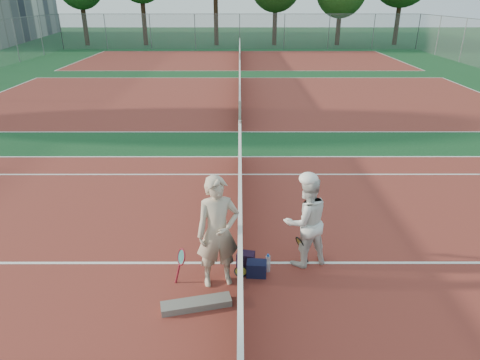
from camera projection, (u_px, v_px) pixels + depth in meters
name	position (u px, v px, depth m)	size (l,w,h in m)	color
ground	(240.00, 263.00, 7.57)	(130.00, 130.00, 0.00)	#103C1C
court_main	(240.00, 263.00, 7.57)	(23.77, 10.97, 0.01)	maroon
court_far_a	(240.00, 98.00, 19.98)	(23.77, 10.97, 0.01)	maroon
court_far_b	(240.00, 59.00, 32.39)	(23.77, 10.97, 0.01)	maroon
net_main	(240.00, 238.00, 7.37)	(0.10, 10.98, 1.02)	black
net_far_a	(240.00, 87.00, 19.78)	(0.10, 10.98, 1.02)	black
net_far_b	(240.00, 53.00, 32.19)	(0.10, 10.98, 1.02)	black
fence_back	(240.00, 32.00, 38.24)	(32.00, 0.06, 3.00)	slate
player_a	(218.00, 232.00, 6.70)	(0.69, 0.45, 1.88)	#C0AD95
player_b	(306.00, 221.00, 7.27)	(0.80, 0.63, 1.65)	white
racket_red	(182.00, 265.00, 7.00)	(0.19, 0.27, 0.59)	maroon
racket_black_held	(300.00, 251.00, 7.41)	(0.26, 0.27, 0.56)	black
racket_spare	(241.00, 272.00, 7.30)	(0.60, 0.27, 0.04)	black
sports_bag_navy	(257.00, 269.00, 7.19)	(0.33, 0.23, 0.26)	black
sports_bag_purple	(246.00, 259.00, 7.48)	(0.30, 0.21, 0.24)	black
net_cover_canvas	(196.00, 304.00, 6.47)	(1.06, 0.25, 0.11)	#67625D
water_bottle	(268.00, 264.00, 7.29)	(0.09, 0.09, 0.30)	silver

